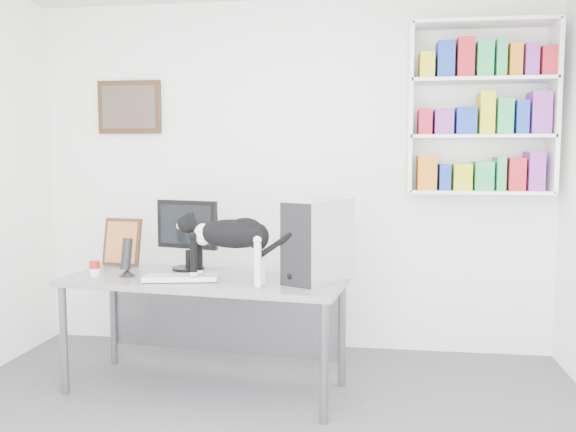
{
  "coord_description": "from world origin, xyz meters",
  "views": [
    {
      "loc": [
        0.66,
        -2.73,
        1.5
      ],
      "look_at": [
        0.05,
        1.53,
        1.09
      ],
      "focal_mm": 38.0,
      "sensor_mm": 36.0,
      "label": 1
    }
  ],
  "objects": [
    {
      "name": "soup_can",
      "position": [
        -1.12,
        0.92,
        0.79
      ],
      "size": [
        0.07,
        0.07,
        0.1
      ],
      "primitive_type": "cylinder",
      "rotation": [
        0.0,
        0.0,
        -0.12
      ],
      "color": "#9F190D",
      "rests_on": "desk"
    },
    {
      "name": "wall_art",
      "position": [
        -1.3,
        1.97,
        1.9
      ],
      "size": [
        0.52,
        0.04,
        0.42
      ],
      "primitive_type": "cube",
      "color": "#462C16",
      "rests_on": "room"
    },
    {
      "name": "cat",
      "position": [
        -0.2,
        0.81,
        0.94
      ],
      "size": [
        0.68,
        0.27,
        0.41
      ],
      "primitive_type": null,
      "rotation": [
        0.0,
        0.0,
        -0.14
      ],
      "color": "black",
      "rests_on": "desk"
    },
    {
      "name": "bookshelf",
      "position": [
        1.4,
        1.85,
        1.85
      ],
      "size": [
        1.03,
        0.28,
        1.24
      ],
      "primitive_type": "cube",
      "color": "white",
      "rests_on": "room"
    },
    {
      "name": "monitor",
      "position": [
        -0.59,
        1.21,
        0.98
      ],
      "size": [
        0.49,
        0.33,
        0.48
      ],
      "primitive_type": "cube",
      "rotation": [
        0.0,
        0.0,
        -0.26
      ],
      "color": "black",
      "rests_on": "desk"
    },
    {
      "name": "room",
      "position": [
        0.0,
        0.0,
        1.35
      ],
      "size": [
        4.01,
        4.01,
        2.7
      ],
      "color": "#55555A",
      "rests_on": "ground"
    },
    {
      "name": "pc_tower",
      "position": [
        0.32,
        0.96,
        0.99
      ],
      "size": [
        0.42,
        0.55,
        0.5
      ],
      "primitive_type": "cube",
      "rotation": [
        0.0,
        0.0,
        -0.46
      ],
      "color": "silver",
      "rests_on": "desk"
    },
    {
      "name": "speaker",
      "position": [
        -0.92,
        0.94,
        0.87
      ],
      "size": [
        0.15,
        0.15,
        0.26
      ],
      "primitive_type": "cylinder",
      "rotation": [
        0.0,
        0.0,
        -0.47
      ],
      "color": "black",
      "rests_on": "desk"
    },
    {
      "name": "desk",
      "position": [
        -0.41,
        0.98,
        0.37
      ],
      "size": [
        1.84,
        0.89,
        0.74
      ],
      "primitive_type": "cube",
      "rotation": [
        0.0,
        0.0,
        -0.12
      ],
      "color": "slate",
      "rests_on": "room"
    },
    {
      "name": "leaning_print",
      "position": [
        -1.1,
        1.31,
        0.91
      ],
      "size": [
        0.29,
        0.15,
        0.35
      ],
      "primitive_type": "cube",
      "rotation": [
        0.0,
        0.0,
        -0.13
      ],
      "color": "#462C16",
      "rests_on": "desk"
    },
    {
      "name": "keyboard",
      "position": [
        -0.53,
        0.86,
        0.76
      ],
      "size": [
        0.48,
        0.26,
        0.03
      ],
      "primitive_type": "cube",
      "rotation": [
        0.0,
        0.0,
        0.19
      ],
      "color": "silver",
      "rests_on": "desk"
    }
  ]
}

